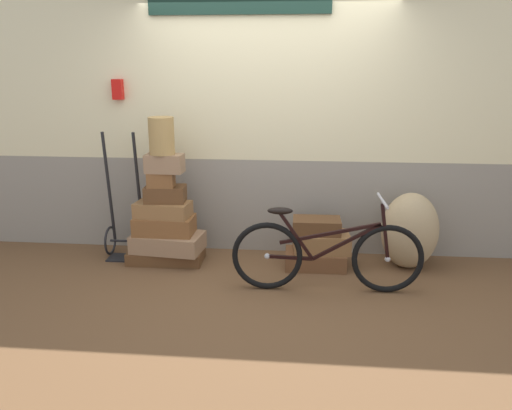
# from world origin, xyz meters

# --- Properties ---
(ground) EXTENTS (9.56, 5.20, 0.06)m
(ground) POSITION_xyz_m (0.00, 0.00, -0.03)
(ground) COLOR brown
(station_building) EXTENTS (7.56, 0.74, 2.71)m
(station_building) POSITION_xyz_m (0.01, 0.85, 1.36)
(station_building) COLOR gray
(station_building) RESTS_ON ground
(suitcase_0) EXTENTS (0.75, 0.40, 0.12)m
(suitcase_0) POSITION_xyz_m (-0.98, 0.35, 0.06)
(suitcase_0) COLOR brown
(suitcase_0) RESTS_ON ground
(suitcase_1) EXTENTS (0.73, 0.47, 0.17)m
(suitcase_1) POSITION_xyz_m (-0.95, 0.33, 0.21)
(suitcase_1) COLOR #937051
(suitcase_1) RESTS_ON suitcase_0
(suitcase_2) EXTENTS (0.58, 0.34, 0.18)m
(suitcase_2) POSITION_xyz_m (-0.98, 0.34, 0.39)
(suitcase_2) COLOR brown
(suitcase_2) RESTS_ON suitcase_1
(suitcase_3) EXTENTS (0.56, 0.34, 0.15)m
(suitcase_3) POSITION_xyz_m (-0.99, 0.34, 0.55)
(suitcase_3) COLOR olive
(suitcase_3) RESTS_ON suitcase_2
(suitcase_4) EXTENTS (0.41, 0.27, 0.16)m
(suitcase_4) POSITION_xyz_m (-0.96, 0.37, 0.70)
(suitcase_4) COLOR brown
(suitcase_4) RESTS_ON suitcase_3
(suitcase_5) EXTENTS (0.26, 0.17, 0.14)m
(suitcase_5) POSITION_xyz_m (-0.99, 0.33, 0.85)
(suitcase_5) COLOR brown
(suitcase_5) RESTS_ON suitcase_4
(suitcase_6) EXTENTS (0.37, 0.21, 0.18)m
(suitcase_6) POSITION_xyz_m (-0.95, 0.33, 1.01)
(suitcase_6) COLOR #937051
(suitcase_6) RESTS_ON suitcase_5
(suitcase_7) EXTENTS (0.59, 0.36, 0.16)m
(suitcase_7) POSITION_xyz_m (0.52, 0.33, 0.08)
(suitcase_7) COLOR brown
(suitcase_7) RESTS_ON ground
(suitcase_8) EXTENTS (0.56, 0.37, 0.18)m
(suitcase_8) POSITION_xyz_m (0.58, 0.34, 0.26)
(suitcase_8) COLOR olive
(suitcase_8) RESTS_ON suitcase_7
(suitcase_9) EXTENTS (0.46, 0.29, 0.14)m
(suitcase_9) POSITION_xyz_m (0.52, 0.35, 0.42)
(suitcase_9) COLOR brown
(suitcase_9) RESTS_ON suitcase_8
(wicker_basket) EXTENTS (0.24, 0.24, 0.35)m
(wicker_basket) POSITION_xyz_m (-0.97, 0.34, 1.28)
(wicker_basket) COLOR #A8844C
(wicker_basket) RESTS_ON suitcase_6
(luggage_trolley) EXTENTS (0.39, 0.37, 1.29)m
(luggage_trolley) POSITION_xyz_m (-1.43, 0.47, 0.30)
(luggage_trolley) COLOR black
(luggage_trolley) RESTS_ON ground
(burlap_sack) EXTENTS (0.55, 0.46, 0.75)m
(burlap_sack) POSITION_xyz_m (1.42, 0.42, 0.38)
(burlap_sack) COLOR tan
(burlap_sack) RESTS_ON ground
(bicycle) EXTENTS (1.66, 0.46, 0.84)m
(bicycle) POSITION_xyz_m (0.60, -0.20, 0.33)
(bicycle) COLOR black
(bicycle) RESTS_ON ground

